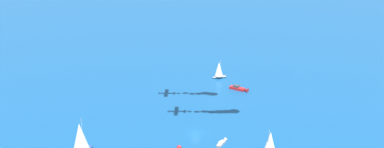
{
  "coord_description": "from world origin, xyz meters",
  "views": [
    {
      "loc": [
        -127.12,
        -31.86,
        73.15
      ],
      "look_at": [
        -0.28,
        1.16,
        21.29
      ],
      "focal_mm": 41.91,
      "sensor_mm": 36.0,
      "label": 1
    }
  ],
  "objects_px": {
    "motorboat_near_centre": "(222,142)",
    "sailboat_outer_ring_a": "(270,143)",
    "sailboat_offshore": "(81,139)",
    "motorboat_mid_cluster": "(240,89)",
    "sailboat_ahead": "(219,70)"
  },
  "relations": [
    {
      "from": "sailboat_ahead",
      "to": "motorboat_near_centre",
      "type": "bearing_deg",
      "value": -167.52
    },
    {
      "from": "motorboat_near_centre",
      "to": "motorboat_mid_cluster",
      "type": "bearing_deg",
      "value": 1.58
    },
    {
      "from": "sailboat_ahead",
      "to": "motorboat_mid_cluster",
      "type": "relative_size",
      "value": 1.01
    },
    {
      "from": "motorboat_mid_cluster",
      "to": "motorboat_near_centre",
      "type": "bearing_deg",
      "value": -178.42
    },
    {
      "from": "motorboat_near_centre",
      "to": "sailboat_ahead",
      "type": "xyz_separation_m",
      "value": [
        54.55,
        12.07,
        3.36
      ]
    },
    {
      "from": "sailboat_outer_ring_a",
      "to": "sailboat_offshore",
      "type": "bearing_deg",
      "value": 104.77
    },
    {
      "from": "motorboat_mid_cluster",
      "to": "sailboat_outer_ring_a",
      "type": "height_order",
      "value": "sailboat_outer_ring_a"
    },
    {
      "from": "sailboat_ahead",
      "to": "motorboat_mid_cluster",
      "type": "xyz_separation_m",
      "value": [
        -10.95,
        -10.87,
        -3.15
      ]
    },
    {
      "from": "motorboat_near_centre",
      "to": "sailboat_outer_ring_a",
      "type": "relative_size",
      "value": 0.63
    },
    {
      "from": "sailboat_offshore",
      "to": "motorboat_mid_cluster",
      "type": "distance_m",
      "value": 72.3
    },
    {
      "from": "motorboat_near_centre",
      "to": "sailboat_ahead",
      "type": "relative_size",
      "value": 0.65
    },
    {
      "from": "motorboat_near_centre",
      "to": "sailboat_offshore",
      "type": "height_order",
      "value": "sailboat_offshore"
    },
    {
      "from": "sailboat_offshore",
      "to": "motorboat_mid_cluster",
      "type": "relative_size",
      "value": 1.47
    },
    {
      "from": "sailboat_offshore",
      "to": "motorboat_near_centre",
      "type": "bearing_deg",
      "value": -66.88
    },
    {
      "from": "motorboat_near_centre",
      "to": "sailboat_ahead",
      "type": "bearing_deg",
      "value": 12.48
    }
  ]
}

